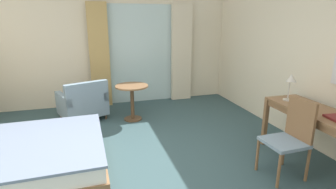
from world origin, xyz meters
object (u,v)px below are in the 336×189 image
Objects in this scene: desk_chair at (291,135)px; desk_lamp at (291,81)px; bed at (9,161)px; armchair_by_window at (83,103)px; writing_desk at (317,118)px; round_cafe_table at (132,95)px.

desk_chair is 2.34× the size of desk_lamp.
desk_lamp reaches higher than bed.
desk_chair is 0.97× the size of armchair_by_window.
desk_chair reaches higher than writing_desk.
writing_desk is 2.13× the size of round_cafe_table.
writing_desk is (3.75, -0.76, 0.43)m from bed.
bed is 3.17× the size of round_cafe_table.
bed is 1.49× the size of writing_desk.
writing_desk is at bearing -76.39° from desk_lamp.
bed is at bearing 165.26° from desk_chair.
desk_lamp is at bearing -5.31° from bed.
round_cafe_table is at bearing 135.10° from desk_lamp.
desk_chair is 1.42× the size of round_cafe_table.
bed is 3.76m from desk_lamp.
armchair_by_window is at bearing 142.25° from desk_lamp.
desk_chair reaches higher than armchair_by_window.
writing_desk is at bearing -49.13° from round_cafe_table.
desk_lamp is at bearing 54.44° from desk_chair.
round_cafe_table is at bearing 130.87° from writing_desk.
round_cafe_table is (-1.91, 1.91, -0.56)m from desk_lamp.
desk_chair reaches higher than round_cafe_table.
writing_desk is at bearing -11.47° from bed.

